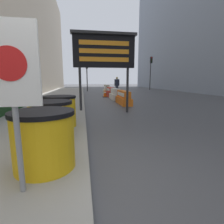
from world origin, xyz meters
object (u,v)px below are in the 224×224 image
at_px(traffic_cone_near, 128,95).
at_px(jersey_barrier_cream, 107,90).
at_px(traffic_light_near_curb, 87,70).
at_px(jersey_barrier_red_striped, 110,92).
at_px(traffic_cone_mid, 105,93).
at_px(barrel_drum_back, 60,111).
at_px(jersey_barrier_white, 115,95).
at_px(traffic_light_far_side, 151,66).
at_px(barrel_drum_foreground, 44,139).
at_px(jersey_barrier_orange_near, 123,98).
at_px(pedestrian_worker, 117,84).
at_px(message_board, 104,52).
at_px(warning_sign, 11,79).
at_px(barrel_drum_middle, 51,121).

bearing_deg(traffic_cone_near, jersey_barrier_cream, 103.90).
bearing_deg(traffic_light_near_curb, jersey_barrier_red_striped, -76.96).
bearing_deg(traffic_cone_mid, barrel_drum_back, -104.24).
bearing_deg(jersey_barrier_white, traffic_light_far_side, 57.99).
distance_m(jersey_barrier_red_striped, traffic_cone_mid, 0.72).
bearing_deg(traffic_cone_near, barrel_drum_foreground, -110.84).
distance_m(barrel_drum_foreground, traffic_cone_mid, 12.01).
bearing_deg(barrel_drum_back, jersey_barrier_red_striped, 73.66).
bearing_deg(traffic_light_near_curb, jersey_barrier_orange_near, -82.04).
bearing_deg(jersey_barrier_orange_near, traffic_light_near_curb, 97.96).
distance_m(traffic_cone_near, traffic_light_near_curb, 10.18).
distance_m(barrel_drum_back, traffic_cone_near, 8.91).
bearing_deg(barrel_drum_foreground, pedestrian_worker, 75.21).
xyz_separation_m(jersey_barrier_red_striped, jersey_barrier_cream, (-0.00, 2.23, 0.06)).
xyz_separation_m(barrel_drum_foreground, jersey_barrier_cream, (2.86, 14.51, -0.15)).
distance_m(traffic_light_near_curb, traffic_light_far_side, 9.09).
bearing_deg(traffic_cone_mid, barrel_drum_foreground, -101.24).
relative_size(message_board, traffic_cone_near, 5.46).
bearing_deg(message_board, traffic_cone_mid, 82.68).
relative_size(jersey_barrier_cream, traffic_cone_near, 2.86).
distance_m(message_board, traffic_cone_near, 6.41).
bearing_deg(jersey_barrier_red_striped, traffic_light_far_side, 51.90).
relative_size(traffic_cone_mid, traffic_light_far_side, 0.15).
bearing_deg(warning_sign, pedestrian_worker, 75.22).
height_order(jersey_barrier_orange_near, traffic_cone_near, jersey_barrier_orange_near).
relative_size(barrel_drum_back, traffic_cone_near, 1.47).
bearing_deg(traffic_light_far_side, barrel_drum_foreground, -115.10).
height_order(traffic_cone_near, traffic_cone_mid, traffic_cone_mid).
distance_m(jersey_barrier_red_striped, traffic_light_far_side, 12.00).
xyz_separation_m(barrel_drum_foreground, traffic_light_near_curb, (1.12, 19.77, 2.09)).
xyz_separation_m(warning_sign, traffic_cone_near, (4.05, 10.82, -1.10)).
bearing_deg(pedestrian_worker, barrel_drum_middle, 65.23).
bearing_deg(barrel_drum_middle, pedestrian_worker, 73.67).
relative_size(barrel_drum_middle, traffic_light_far_side, 0.19).
distance_m(traffic_cone_mid, pedestrian_worker, 3.72).
height_order(message_board, traffic_light_near_curb, traffic_light_near_curb).
height_order(barrel_drum_middle, pedestrian_worker, pedestrian_worker).
distance_m(barrel_drum_back, warning_sign, 2.97).
xyz_separation_m(barrel_drum_back, traffic_light_near_curb, (1.19, 17.47, 2.09)).
height_order(barrel_drum_back, jersey_barrier_white, barrel_drum_back).
xyz_separation_m(message_board, jersey_barrier_orange_near, (1.42, 2.57, -2.15)).
height_order(warning_sign, pedestrian_worker, warning_sign).
height_order(message_board, pedestrian_worker, message_board).
relative_size(barrel_drum_middle, traffic_light_near_curb, 0.24).
xyz_separation_m(jersey_barrier_white, jersey_barrier_cream, (0.00, 4.56, 0.06)).
bearing_deg(traffic_cone_near, barrel_drum_back, -116.51).
height_order(warning_sign, jersey_barrier_orange_near, warning_sign).
distance_m(warning_sign, traffic_cone_near, 11.60).
xyz_separation_m(jersey_barrier_orange_near, traffic_light_far_side, (7.18, 14.08, 2.93)).
height_order(jersey_barrier_red_striped, traffic_cone_near, jersey_barrier_red_striped).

